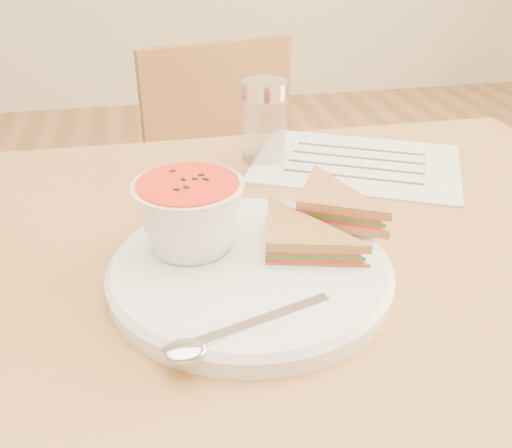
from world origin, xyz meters
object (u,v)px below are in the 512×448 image
object	(u,v)px
chair_far	(249,237)
plate	(250,272)
condiment_shaker	(265,122)
soup_bowl	(190,218)

from	to	relation	value
chair_far	plate	size ratio (longest dim) A/B	2.91
condiment_shaker	soup_bowl	bearing A→B (deg)	-117.23
plate	soup_bowl	distance (m)	0.08
plate	condiment_shaker	size ratio (longest dim) A/B	2.43
condiment_shaker	plate	bearing A→B (deg)	-105.01
plate	soup_bowl	size ratio (longest dim) A/B	2.56
soup_bowl	plate	bearing A→B (deg)	-35.29
soup_bowl	condiment_shaker	world-z (taller)	condiment_shaker
plate	condiment_shaker	bearing A→B (deg)	74.99
plate	soup_bowl	world-z (taller)	soup_bowl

